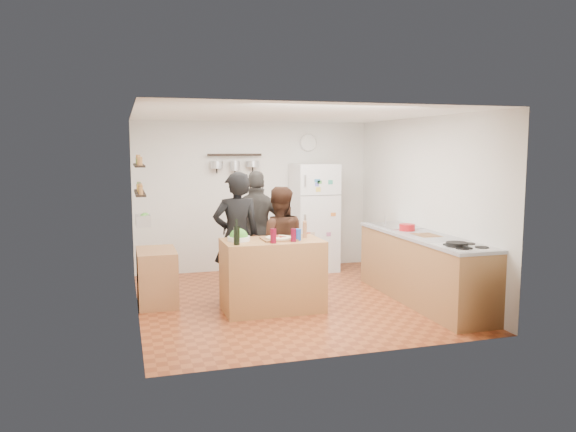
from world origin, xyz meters
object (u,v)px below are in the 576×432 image
object	(u,v)px
wall_clock	(308,143)
pepper_mill	(305,231)
person_back	(258,230)
skillet	(457,244)
salt_canister	(298,235)
person_left	(237,237)
wine_bottle	(237,236)
side_table	(157,277)
salad_bowl	(239,239)
fridge	(314,217)
red_bowl	(407,227)
counter_run	(423,269)
prep_island	(272,275)
person_center	(279,244)

from	to	relation	value
wall_clock	pepper_mill	bearing A→B (deg)	-109.50
person_back	skillet	world-z (taller)	person_back
salt_canister	wall_clock	size ratio (longest dim) A/B	0.48
person_left	person_back	size ratio (longest dim) A/B	1.01
wine_bottle	side_table	xyz separation A→B (m)	(-0.90, 0.92, -0.66)
pepper_mill	person_back	distance (m)	1.14
salad_bowl	fridge	bearing A→B (deg)	50.12
wine_bottle	wall_clock	distance (m)	3.39
red_bowl	side_table	xyz separation A→B (m)	(-3.39, 0.53, -0.60)
person_back	counter_run	size ratio (longest dim) A/B	0.66
prep_island	pepper_mill	size ratio (longest dim) A/B	7.02
salad_bowl	person_center	xyz separation A→B (m)	(0.63, 0.39, -0.16)
prep_island	fridge	xyz separation A→B (m)	(1.29, 2.10, 0.45)
pepper_mill	red_bowl	xyz separation A→B (m)	(1.54, 0.12, -0.03)
salt_canister	fridge	xyz separation A→B (m)	(0.99, 2.22, -0.08)
prep_island	red_bowl	xyz separation A→B (m)	(1.99, 0.17, 0.51)
salt_canister	side_table	size ratio (longest dim) A/B	0.18
salt_canister	skillet	world-z (taller)	salt_canister
salad_bowl	wall_clock	world-z (taller)	wall_clock
fridge	salad_bowl	bearing A→B (deg)	-129.88
person_left	wall_clock	xyz separation A→B (m)	(1.65, 1.91, 1.27)
pepper_mill	salt_canister	distance (m)	0.23
pepper_mill	person_left	distance (m)	0.94
counter_run	skillet	xyz separation A→B (m)	(-0.10, -0.93, 0.49)
person_left	skillet	distance (m)	2.82
pepper_mill	person_center	bearing A→B (deg)	121.84
prep_island	salad_bowl	bearing A→B (deg)	173.21
person_center	counter_run	world-z (taller)	person_center
red_bowl	fridge	size ratio (longest dim) A/B	0.12
wine_bottle	counter_run	bearing A→B (deg)	0.45
salad_bowl	skillet	distance (m)	2.64
prep_island	red_bowl	bearing A→B (deg)	4.85
salad_bowl	pepper_mill	distance (m)	0.87
counter_run	wine_bottle	bearing A→B (deg)	-179.55
person_back	pepper_mill	bearing A→B (deg)	127.93
salad_bowl	wall_clock	distance (m)	3.17
salad_bowl	side_table	distance (m)	1.31
counter_run	prep_island	bearing A→B (deg)	174.41
fridge	person_center	bearing A→B (deg)	-123.10
counter_run	red_bowl	bearing A→B (deg)	97.71
wine_bottle	person_left	xyz separation A→B (m)	(0.15, 0.74, -0.14)
salad_bowl	side_table	world-z (taller)	salad_bowl
skillet	side_table	bearing A→B (deg)	151.29
person_center	fridge	xyz separation A→B (m)	(1.08, 1.66, 0.12)
person_center	counter_run	size ratio (longest dim) A/B	0.59
wine_bottle	counter_run	world-z (taller)	wine_bottle
fridge	wall_clock	size ratio (longest dim) A/B	6.00
person_center	salt_canister	bearing A→B (deg)	112.57
red_bowl	side_table	world-z (taller)	red_bowl
wall_clock	side_table	size ratio (longest dim) A/B	0.37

